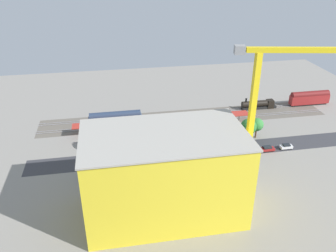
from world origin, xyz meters
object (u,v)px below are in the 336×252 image
street_tree_0 (117,138)px  street_tree_2 (248,127)px  box_truck_0 (101,172)px  passenger_coach (310,98)px  tower_crane (260,111)px  parked_car_2 (248,150)px  street_tree_1 (257,125)px  parked_car_3 (228,153)px  parked_car_4 (210,155)px  construction_building (164,175)px  parked_car_1 (267,149)px  freight_coach_far (115,119)px  street_tree_4 (105,136)px  platform_canopy_near (163,119)px  locomotive (259,105)px  parked_car_0 (286,147)px  street_tree_3 (148,133)px  traffic_light (230,145)px

street_tree_0 → street_tree_2: size_ratio=0.98×
box_truck_0 → passenger_coach: bearing=-156.5°
tower_crane → parked_car_2: bearing=-110.7°
tower_crane → street_tree_1: size_ratio=5.37×
passenger_coach → street_tree_0: size_ratio=2.12×
parked_car_3 → street_tree_0: street_tree_0 is taller
parked_car_4 → construction_building: size_ratio=0.11×
parked_car_1 → freight_coach_far: bearing=-28.8°
tower_crane → street_tree_4: 49.26m
parked_car_3 → street_tree_4: size_ratio=0.45×
parked_car_3 → street_tree_0: 35.58m
tower_crane → box_truck_0: tower_crane is taller
street_tree_0 → platform_canopy_near: bearing=-142.1°
construction_building → street_tree_2: (-33.72, -29.83, -5.22)m
passenger_coach → parked_car_2: bearing=39.1°
locomotive → passenger_coach: passenger_coach is taller
passenger_coach → street_tree_0: bearing=16.8°
freight_coach_far → locomotive: bearing=-173.7°
parked_car_0 → parked_car_4: parked_car_4 is taller
passenger_coach → freight_coach_far: size_ratio=0.88×
parked_car_0 → parked_car_1: (6.79, 0.24, -0.00)m
street_tree_0 → street_tree_3: street_tree_3 is taller
street_tree_1 → parked_car_0: bearing=127.2°
street_tree_1 → street_tree_2: size_ratio=0.89×
parked_car_1 → parked_car_4: 19.32m
street_tree_2 → traffic_light: (9.56, 8.89, -0.98)m
parked_car_3 → street_tree_2: bearing=-141.0°
street_tree_4 → locomotive: bearing=-159.0°
parked_car_0 → street_tree_3: bearing=-10.7°
passenger_coach → parked_car_0: size_ratio=4.24×
passenger_coach → parked_car_1: bearing=44.2°
parked_car_1 → box_truck_0: box_truck_0 is taller
parked_car_4 → street_tree_4: (32.10, -8.63, 5.28)m
traffic_light → street_tree_4: bearing=-14.6°
parked_car_1 → construction_building: 44.85m
locomotive → street_tree_3: bearing=26.0°
box_truck_0 → parked_car_0: bearing=-174.9°
parked_car_1 → locomotive: bearing=-109.1°
platform_canopy_near → parked_car_1: bearing=144.8°
platform_canopy_near → box_truck_0: platform_canopy_near is taller
parked_car_1 → tower_crane: size_ratio=0.12×
parked_car_0 → street_tree_4: 59.03m
construction_building → street_tree_3: size_ratio=4.49×
parked_car_1 → street_tree_1: 10.19m
box_truck_0 → street_tree_3: size_ratio=1.21×
traffic_light → box_truck_0: bearing=5.3°
passenger_coach → freight_coach_far: bearing=4.6°
platform_canopy_near → parked_car_3: 27.77m
freight_coach_far → parked_car_0: size_ratio=4.80×
platform_canopy_near → street_tree_1: size_ratio=8.82×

